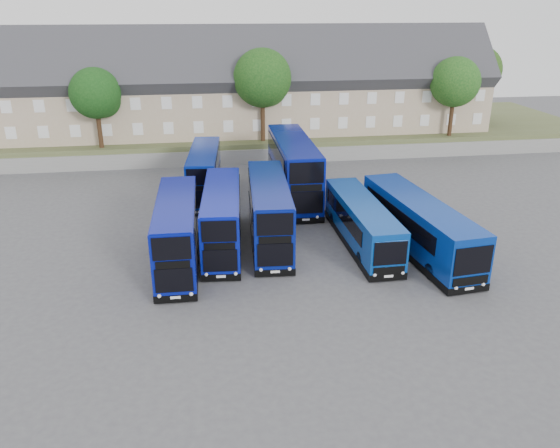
{
  "coord_description": "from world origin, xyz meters",
  "views": [
    {
      "loc": [
        -4.34,
        -29.41,
        15.11
      ],
      "look_at": [
        0.31,
        2.13,
        2.2
      ],
      "focal_mm": 35.0,
      "sensor_mm": 36.0,
      "label": 1
    }
  ],
  "objects_px": {
    "tree_west": "(97,95)",
    "tree_mid": "(264,80)",
    "dd_front_mid": "(222,220)",
    "coach_east_a": "(362,224)",
    "tree_east": "(456,84)",
    "dd_front_left": "(177,234)",
    "tree_far": "(478,72)"
  },
  "relations": [
    {
      "from": "dd_front_mid",
      "to": "tree_east",
      "type": "distance_m",
      "value": 33.45
    },
    {
      "from": "coach_east_a",
      "to": "dd_front_mid",
      "type": "bearing_deg",
      "value": 173.35
    },
    {
      "from": "dd_front_left",
      "to": "tree_far",
      "type": "xyz_separation_m",
      "value": [
        34.24,
        30.1,
        5.73
      ]
    },
    {
      "from": "tree_mid",
      "to": "tree_far",
      "type": "bearing_deg",
      "value": 14.04
    },
    {
      "from": "dd_front_left",
      "to": "tree_mid",
      "type": "height_order",
      "value": "tree_mid"
    },
    {
      "from": "dd_front_left",
      "to": "tree_west",
      "type": "bearing_deg",
      "value": 109.44
    },
    {
      "from": "tree_east",
      "to": "tree_far",
      "type": "bearing_deg",
      "value": 49.4
    },
    {
      "from": "dd_front_mid",
      "to": "tree_east",
      "type": "bearing_deg",
      "value": 44.15
    },
    {
      "from": "dd_front_mid",
      "to": "tree_mid",
      "type": "xyz_separation_m",
      "value": [
        5.38,
        21.61,
        6.1
      ]
    },
    {
      "from": "dd_front_mid",
      "to": "tree_east",
      "type": "relative_size",
      "value": 1.26
    },
    {
      "from": "coach_east_a",
      "to": "tree_east",
      "type": "height_order",
      "value": "tree_east"
    },
    {
      "from": "tree_mid",
      "to": "tree_east",
      "type": "relative_size",
      "value": 1.12
    },
    {
      "from": "coach_east_a",
      "to": "dd_front_left",
      "type": "bearing_deg",
      "value": -175.79
    },
    {
      "from": "coach_east_a",
      "to": "tree_west",
      "type": "bearing_deg",
      "value": 131.1
    },
    {
      "from": "tree_east",
      "to": "tree_far",
      "type": "distance_m",
      "value": 9.23
    },
    {
      "from": "tree_west",
      "to": "tree_far",
      "type": "relative_size",
      "value": 0.88
    },
    {
      "from": "tree_east",
      "to": "tree_west",
      "type": "bearing_deg",
      "value": -180.0
    },
    {
      "from": "coach_east_a",
      "to": "tree_mid",
      "type": "relative_size",
      "value": 1.2
    },
    {
      "from": "tree_mid",
      "to": "tree_far",
      "type": "distance_m",
      "value": 26.8
    },
    {
      "from": "dd_front_mid",
      "to": "tree_mid",
      "type": "height_order",
      "value": "tree_mid"
    },
    {
      "from": "coach_east_a",
      "to": "tree_mid",
      "type": "xyz_separation_m",
      "value": [
        -3.8,
        22.54,
        6.59
      ]
    },
    {
      "from": "tree_west",
      "to": "tree_east",
      "type": "xyz_separation_m",
      "value": [
        36.0,
        0.0,
        0.34
      ]
    },
    {
      "from": "dd_front_left",
      "to": "tree_east",
      "type": "bearing_deg",
      "value": 40.16
    },
    {
      "from": "tree_west",
      "to": "tree_mid",
      "type": "distance_m",
      "value": 16.04
    },
    {
      "from": "tree_west",
      "to": "tree_mid",
      "type": "height_order",
      "value": "tree_mid"
    },
    {
      "from": "dd_front_left",
      "to": "tree_west",
      "type": "xyz_separation_m",
      "value": [
        -7.76,
        23.1,
        5.05
      ]
    },
    {
      "from": "tree_east",
      "to": "tree_far",
      "type": "relative_size",
      "value": 0.94
    },
    {
      "from": "tree_east",
      "to": "tree_far",
      "type": "height_order",
      "value": "tree_far"
    },
    {
      "from": "coach_east_a",
      "to": "tree_east",
      "type": "xyz_separation_m",
      "value": [
        16.2,
        22.04,
        5.92
      ]
    },
    {
      "from": "dd_front_left",
      "to": "tree_far",
      "type": "relative_size",
      "value": 1.19
    },
    {
      "from": "tree_mid",
      "to": "tree_east",
      "type": "distance_m",
      "value": 20.02
    },
    {
      "from": "dd_front_left",
      "to": "tree_west",
      "type": "height_order",
      "value": "tree_west"
    }
  ]
}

